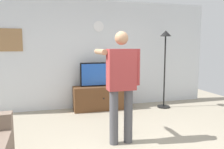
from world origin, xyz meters
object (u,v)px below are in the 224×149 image
(television, at_px, (101,74))
(wall_clock, at_px, (99,26))
(tv_stand, at_px, (102,98))
(floor_lamp, at_px, (165,53))
(person_standing_nearer_lamp, at_px, (121,81))
(framed_picture, at_px, (8,40))

(television, bearing_deg, wall_clock, 90.00)
(television, relative_size, wall_clock, 3.97)
(tv_stand, distance_m, wall_clock, 1.78)
(floor_lamp, bearing_deg, tv_stand, 170.67)
(floor_lamp, height_order, person_standing_nearer_lamp, floor_lamp)
(television, bearing_deg, floor_lamp, -10.97)
(tv_stand, bearing_deg, floor_lamp, -9.33)
(wall_clock, relative_size, floor_lamp, 0.13)
(wall_clock, relative_size, person_standing_nearer_lamp, 0.15)
(framed_picture, bearing_deg, floor_lamp, -8.54)
(person_standing_nearer_lamp, bearing_deg, framed_picture, 130.57)
(television, height_order, framed_picture, framed_picture)
(television, xyz_separation_m, person_standing_nearer_lamp, (-0.16, -2.03, 0.15))
(tv_stand, xyz_separation_m, wall_clock, (-0.00, 0.29, 1.76))
(tv_stand, xyz_separation_m, television, (-0.00, 0.05, 0.58))
(television, xyz_separation_m, wall_clock, (0.00, 0.24, 1.18))
(wall_clock, bearing_deg, floor_lamp, -19.23)
(tv_stand, bearing_deg, television, 90.00)
(wall_clock, xyz_separation_m, framed_picture, (-2.11, 0.00, -0.35))
(television, height_order, floor_lamp, floor_lamp)
(tv_stand, xyz_separation_m, person_standing_nearer_lamp, (-0.16, -1.99, 0.73))
(tv_stand, bearing_deg, framed_picture, 172.05)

